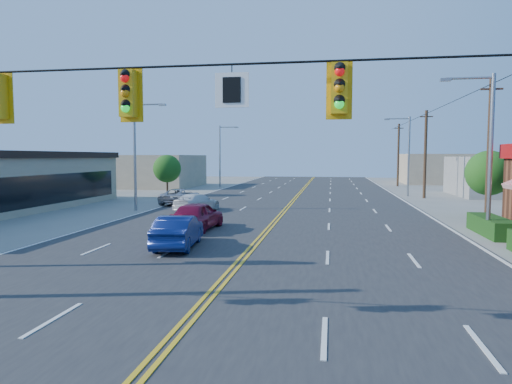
% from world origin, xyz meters
% --- Properties ---
extents(ground, '(160.00, 160.00, 0.00)m').
position_xyz_m(ground, '(0.00, 0.00, 0.00)').
color(ground, gray).
rests_on(ground, ground).
extents(road, '(20.00, 120.00, 0.06)m').
position_xyz_m(road, '(0.00, 20.00, 0.03)').
color(road, '#2D2D30').
rests_on(road, ground).
extents(signal_span, '(24.32, 0.34, 9.00)m').
position_xyz_m(signal_span, '(-0.12, 0.00, 4.89)').
color(signal_span, '#47301E').
rests_on(signal_span, ground).
extents(streetlight_se, '(2.55, 0.25, 8.00)m').
position_xyz_m(streetlight_se, '(10.79, 14.00, 4.51)').
color(streetlight_se, gray).
rests_on(streetlight_se, ground).
extents(streetlight_ne, '(2.55, 0.25, 8.00)m').
position_xyz_m(streetlight_ne, '(10.79, 38.00, 4.51)').
color(streetlight_ne, gray).
rests_on(streetlight_ne, ground).
extents(streetlight_sw, '(2.55, 0.25, 8.00)m').
position_xyz_m(streetlight_sw, '(-10.79, 22.00, 4.51)').
color(streetlight_sw, gray).
rests_on(streetlight_sw, ground).
extents(streetlight_nw, '(2.55, 0.25, 8.00)m').
position_xyz_m(streetlight_nw, '(-10.79, 48.00, 4.51)').
color(streetlight_nw, gray).
rests_on(streetlight_nw, ground).
extents(utility_pole_near, '(0.28, 0.28, 8.40)m').
position_xyz_m(utility_pole_near, '(12.20, 18.00, 4.20)').
color(utility_pole_near, '#47301E').
rests_on(utility_pole_near, ground).
extents(utility_pole_mid, '(0.28, 0.28, 8.40)m').
position_xyz_m(utility_pole_mid, '(12.20, 36.00, 4.20)').
color(utility_pole_mid, '#47301E').
rests_on(utility_pole_mid, ground).
extents(utility_pole_far, '(0.28, 0.28, 8.40)m').
position_xyz_m(utility_pole_far, '(12.20, 54.00, 4.20)').
color(utility_pole_far, '#47301E').
rests_on(utility_pole_far, ground).
extents(tree_kfc_rear, '(2.94, 2.94, 4.41)m').
position_xyz_m(tree_kfc_rear, '(13.50, 22.00, 2.93)').
color(tree_kfc_rear, '#47301E').
rests_on(tree_kfc_rear, ground).
extents(tree_west, '(2.80, 2.80, 4.20)m').
position_xyz_m(tree_west, '(-13.00, 34.00, 2.79)').
color(tree_west, '#47301E').
rests_on(tree_west, ground).
extents(bld_west_far, '(11.00, 12.00, 4.20)m').
position_xyz_m(bld_west_far, '(-20.00, 48.00, 2.10)').
color(bld_west_far, tan).
rests_on(bld_west_far, ground).
extents(bld_east_far, '(10.00, 10.00, 4.40)m').
position_xyz_m(bld_east_far, '(19.00, 62.00, 2.20)').
color(bld_east_far, tan).
rests_on(bld_east_far, ground).
extents(car_magenta, '(2.15, 4.65, 1.54)m').
position_xyz_m(car_magenta, '(-3.78, 13.76, 0.77)').
color(car_magenta, maroon).
rests_on(car_magenta, ground).
extents(car_blue, '(1.96, 4.41, 1.41)m').
position_xyz_m(car_blue, '(-3.20, 8.99, 0.70)').
color(car_blue, navy).
rests_on(car_blue, ground).
extents(car_white, '(2.92, 4.70, 1.27)m').
position_xyz_m(car_white, '(-6.30, 22.00, 0.64)').
color(car_white, silver).
rests_on(car_white, ground).
extents(car_silver, '(2.57, 4.87, 1.31)m').
position_xyz_m(car_silver, '(-9.02, 26.41, 0.65)').
color(car_silver, '#A09FA4').
rests_on(car_silver, ground).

